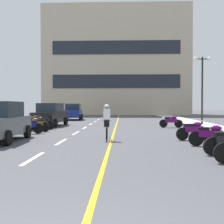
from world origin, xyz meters
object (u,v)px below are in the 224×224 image
at_px(motorcycle_4, 193,130).
at_px(motorcycle_5, 28,126).
at_px(motorcycle_8, 171,121).
at_px(motorcycle_6, 38,124).
at_px(cyclist_rider, 107,121).
at_px(parked_car_far, 73,112).
at_px(motorcycle_3, 211,135).
at_px(parked_car_near, 0,121).
at_px(motorcycle_7, 43,122).
at_px(parked_car_mid, 50,115).
at_px(street_lamp_mid, 202,75).

relative_size(motorcycle_4, motorcycle_5, 0.99).
bearing_deg(motorcycle_4, motorcycle_8, 88.17).
height_order(motorcycle_6, cyclist_rider, cyclist_rider).
relative_size(parked_car_far, motorcycle_3, 2.59).
distance_m(parked_car_near, motorcycle_4, 9.01).
xyz_separation_m(motorcycle_6, motorcycle_7, (-0.12, 1.56, 0.00)).
xyz_separation_m(parked_car_near, motorcycle_4, (8.96, 0.82, -0.44)).
relative_size(parked_car_mid, cyclist_rider, 2.44).
relative_size(parked_car_far, motorcycle_5, 2.53).
bearing_deg(motorcycle_3, motorcycle_8, 89.46).
xyz_separation_m(parked_car_mid, motorcycle_5, (0.27, -6.08, -0.44)).
bearing_deg(motorcycle_7, cyclist_rider, -51.50).
bearing_deg(motorcycle_8, motorcycle_7, -168.55).
bearing_deg(motorcycle_8, parked_car_near, -137.86).
bearing_deg(motorcycle_3, parked_car_far, 113.89).
height_order(parked_car_far, motorcycle_8, parked_car_far).
relative_size(parked_car_far, cyclist_rider, 2.43).
xyz_separation_m(parked_car_far, motorcycle_7, (0.10, -12.66, -0.44)).
xyz_separation_m(parked_car_near, parked_car_far, (0.04, 19.15, 0.00)).
distance_m(motorcycle_7, cyclist_rider, 7.59).
bearing_deg(motorcycle_4, parked_car_mid, 136.07).
xyz_separation_m(motorcycle_5, cyclist_rider, (4.71, -2.94, 0.41)).
bearing_deg(motorcycle_6, street_lamp_mid, 24.49).
relative_size(motorcycle_5, cyclist_rider, 0.96).
relative_size(parked_car_mid, motorcycle_7, 2.56).
bearing_deg(street_lamp_mid, motorcycle_6, -155.51).
xyz_separation_m(motorcycle_4, motorcycle_5, (-8.81, 2.67, 0.00)).
bearing_deg(cyclist_rider, parked_car_mid, 118.94).
bearing_deg(motorcycle_4, cyclist_rider, -176.29).
relative_size(street_lamp_mid, parked_car_far, 1.26).
distance_m(motorcycle_4, motorcycle_7, 10.48).
distance_m(motorcycle_3, cyclist_rider, 4.66).
distance_m(parked_car_mid, motorcycle_3, 14.29).
xyz_separation_m(parked_car_mid, motorcycle_3, (9.23, -10.89, -0.44)).
xyz_separation_m(parked_car_mid, motorcycle_4, (9.08, -8.75, -0.44)).
relative_size(parked_car_mid, parked_car_far, 1.00).
xyz_separation_m(street_lamp_mid, cyclist_rider, (-7.14, -9.72, -3.17)).
bearing_deg(motorcycle_8, motorcycle_4, -91.83).
relative_size(motorcycle_4, motorcycle_7, 1.00).
bearing_deg(motorcycle_4, parked_car_near, -174.75).
distance_m(parked_car_near, motorcycle_8, 12.41).
xyz_separation_m(street_lamp_mid, parked_car_near, (-12.00, -10.28, -3.14)).
bearing_deg(cyclist_rider, motorcycle_7, 128.50).
xyz_separation_m(motorcycle_4, motorcycle_7, (-8.82, 5.66, 0.00)).
distance_m(street_lamp_mid, parked_car_far, 15.22).
height_order(street_lamp_mid, motorcycle_3, street_lamp_mid).
relative_size(parked_car_far, motorcycle_7, 2.55).
bearing_deg(motorcycle_3, parked_car_near, 171.75).
relative_size(parked_car_near, motorcycle_6, 2.61).
distance_m(parked_car_far, motorcycle_6, 14.22).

